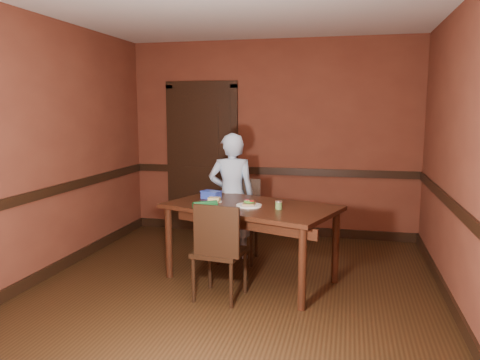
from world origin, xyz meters
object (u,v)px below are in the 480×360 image
at_px(chair_near, 220,250).
at_px(food_tub, 211,195).
at_px(person, 232,196).
at_px(dining_table, 251,243).
at_px(sauce_jar, 279,205).
at_px(chair_far, 238,221).
at_px(sandwich_plate, 249,205).
at_px(cheese_saucer, 214,200).

xyz_separation_m(chair_near, food_tub, (-0.31, 0.77, 0.37)).
height_order(chair_near, person, person).
height_order(dining_table, sauce_jar, sauce_jar).
distance_m(dining_table, chair_far, 0.64).
xyz_separation_m(chair_near, sandwich_plate, (0.18, 0.45, 0.35)).
relative_size(dining_table, chair_far, 1.79).
xyz_separation_m(chair_far, sandwich_plate, (0.27, -0.65, 0.34)).
distance_m(dining_table, chair_near, 0.56).
relative_size(person, sauce_jar, 18.15).
height_order(chair_near, sauce_jar, chair_near).
xyz_separation_m(chair_far, sauce_jar, (0.58, -0.71, 0.36)).
distance_m(dining_table, cheese_saucer, 0.58).
xyz_separation_m(chair_far, food_tub, (-0.22, -0.33, 0.36)).
xyz_separation_m(dining_table, sandwich_plate, (-0.01, -0.08, 0.41)).
distance_m(sandwich_plate, sauce_jar, 0.32).
bearing_deg(person, cheese_saucer, 73.01).
distance_m(person, sandwich_plate, 0.84).
bearing_deg(cheese_saucer, chair_near, -69.38).
height_order(chair_far, person, person).
bearing_deg(chair_near, person, -73.84).
height_order(chair_near, cheese_saucer, chair_near).
bearing_deg(cheese_saucer, sauce_jar, -15.49).
relative_size(chair_near, sandwich_plate, 3.60).
bearing_deg(chair_near, food_tub, -60.74).
distance_m(dining_table, person, 0.85).
distance_m(sandwich_plate, food_tub, 0.58).
distance_m(chair_far, food_tub, 0.54).
xyz_separation_m(sandwich_plate, cheese_saucer, (-0.40, 0.13, 0.00)).
xyz_separation_m(chair_far, chair_near, (0.09, -1.10, -0.01)).
distance_m(cheese_saucer, food_tub, 0.21).
bearing_deg(dining_table, person, 138.28).
relative_size(dining_table, chair_near, 1.83).
height_order(chair_near, sandwich_plate, chair_near).
relative_size(dining_table, sauce_jar, 20.63).
height_order(dining_table, sandwich_plate, sandwich_plate).
relative_size(person, sandwich_plate, 5.81).
height_order(sandwich_plate, sauce_jar, sauce_jar).
xyz_separation_m(chair_far, cheese_saucer, (-0.13, -0.52, 0.34)).
bearing_deg(sandwich_plate, chair_far, 112.83).
xyz_separation_m(dining_table, chair_near, (-0.19, -0.53, 0.07)).
relative_size(chair_near, person, 0.62).
bearing_deg(person, food_tub, 60.22).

